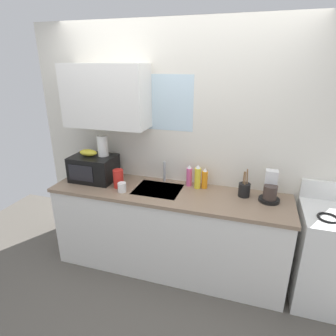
{
  "coord_description": "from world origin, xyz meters",
  "views": [
    {
      "loc": [
        0.76,
        -2.44,
        2.11
      ],
      "look_at": [
        0.0,
        0.0,
        1.15
      ],
      "focal_mm": 30.27,
      "sensor_mm": 36.0,
      "label": 1
    }
  ],
  "objects": [
    {
      "name": "mug_white",
      "position": [
        -0.43,
        -0.14,
        0.95
      ],
      "size": [
        0.08,
        0.08,
        0.09
      ],
      "primitive_type": "cylinder",
      "color": "white",
      "rests_on": "counter_unit"
    },
    {
      "name": "dish_soap_bottle_orange",
      "position": [
        0.33,
        0.19,
        1.0
      ],
      "size": [
        0.06,
        0.06,
        0.22
      ],
      "color": "orange",
      "rests_on": "counter_unit"
    },
    {
      "name": "kitchen_wall_assembly",
      "position": [
        -0.12,
        0.31,
        1.35
      ],
      "size": [
        3.15,
        0.42,
        2.5
      ],
      "color": "silver",
      "rests_on": "ground"
    },
    {
      "name": "dish_soap_bottle_yellow",
      "position": [
        0.26,
        0.17,
        1.02
      ],
      "size": [
        0.07,
        0.07,
        0.25
      ],
      "color": "yellow",
      "rests_on": "counter_unit"
    },
    {
      "name": "utensil_crock",
      "position": [
        0.73,
        0.12,
        0.97
      ],
      "size": [
        0.11,
        0.11,
        0.27
      ],
      "color": "black",
      "rests_on": "counter_unit"
    },
    {
      "name": "counter_unit",
      "position": [
        -0.0,
        0.0,
        0.46
      ],
      "size": [
        2.38,
        0.63,
        0.9
      ],
      "color": "white",
      "rests_on": "ground"
    },
    {
      "name": "paper_towel_roll",
      "position": [
        -0.76,
        0.1,
        1.28
      ],
      "size": [
        0.11,
        0.11,
        0.22
      ],
      "primitive_type": "cylinder",
      "color": "white",
      "rests_on": "microwave"
    },
    {
      "name": "banana_bunch",
      "position": [
        -0.91,
        0.05,
        1.2
      ],
      "size": [
        0.2,
        0.11,
        0.07
      ],
      "primitive_type": "ellipsoid",
      "color": "gold",
      "rests_on": "microwave"
    },
    {
      "name": "sink_faucet",
      "position": [
        -0.11,
        0.24,
        1.01
      ],
      "size": [
        0.03,
        0.03,
        0.22
      ],
      "primitive_type": "cylinder",
      "color": "#B2B5BA",
      "rests_on": "counter_unit"
    },
    {
      "name": "coffee_maker",
      "position": [
        0.96,
        0.11,
        1.0
      ],
      "size": [
        0.19,
        0.21,
        0.28
      ],
      "color": "black",
      "rests_on": "counter_unit"
    },
    {
      "name": "cereal_canister",
      "position": [
        -0.52,
        -0.05,
        0.99
      ],
      "size": [
        0.1,
        0.1,
        0.19
      ],
      "primitive_type": "cylinder",
      "color": "red",
      "rests_on": "counter_unit"
    },
    {
      "name": "stove_range",
      "position": [
        1.54,
        0.0,
        0.46
      ],
      "size": [
        0.6,
        0.6,
        1.08
      ],
      "color": "white",
      "rests_on": "ground"
    },
    {
      "name": "dish_soap_bottle_pink",
      "position": [
        0.17,
        0.2,
        1.01
      ],
      "size": [
        0.06,
        0.06,
        0.23
      ],
      "color": "#E55999",
      "rests_on": "counter_unit"
    },
    {
      "name": "microwave",
      "position": [
        -0.86,
        0.05,
        1.04
      ],
      "size": [
        0.46,
        0.35,
        0.27
      ],
      "color": "black",
      "rests_on": "counter_unit"
    }
  ]
}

